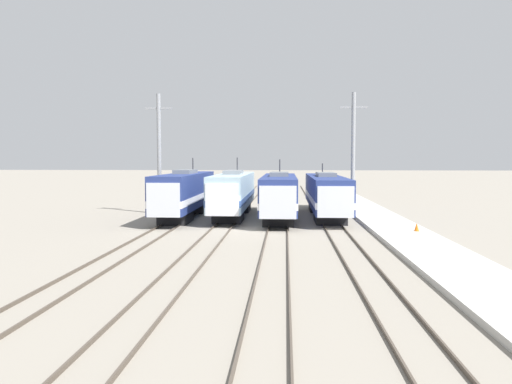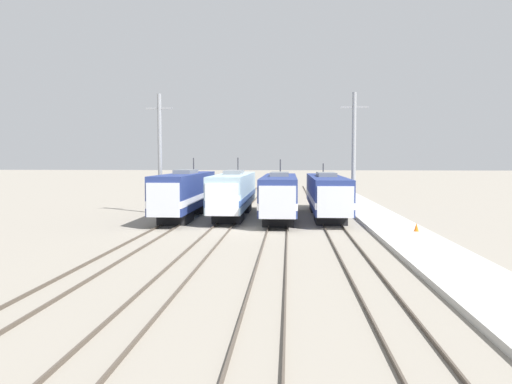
{
  "view_description": "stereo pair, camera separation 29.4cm",
  "coord_description": "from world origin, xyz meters",
  "views": [
    {
      "loc": [
        2.66,
        -36.99,
        5.26
      ],
      "look_at": [
        0.29,
        3.16,
        2.61
      ],
      "focal_mm": 35.0,
      "sensor_mm": 36.0,
      "label": 1
    },
    {
      "loc": [
        2.95,
        -36.97,
        5.26
      ],
      "look_at": [
        0.29,
        3.16,
        2.61
      ],
      "focal_mm": 35.0,
      "sensor_mm": 36.0,
      "label": 2
    }
  ],
  "objects": [
    {
      "name": "locomotive_far_right",
      "position": [
        6.37,
        8.72,
        2.09
      ],
      "size": [
        2.96,
        18.82,
        4.84
      ],
      "color": "black",
      "rests_on": "ground_plane"
    },
    {
      "name": "platform",
      "position": [
        10.81,
        0.0,
        0.15
      ],
      "size": [
        4.0,
        120.0,
        0.29
      ],
      "color": "#B7B5AD",
      "rests_on": "ground_plane"
    },
    {
      "name": "traffic_cone",
      "position": [
        11.74,
        -2.19,
        0.58
      ],
      "size": [
        0.33,
        0.33,
        0.57
      ],
      "color": "orange",
      "rests_on": "platform"
    },
    {
      "name": "rail_pair_center_left",
      "position": [
        -2.12,
        0.0,
        0.07
      ],
      "size": [
        1.51,
        120.0,
        0.15
      ],
      "color": "#4C4238",
      "rests_on": "ground_plane"
    },
    {
      "name": "locomotive_far_left",
      "position": [
        -6.37,
        7.19,
        2.22
      ],
      "size": [
        2.77,
        16.75,
        5.38
      ],
      "color": "black",
      "rests_on": "ground_plane"
    },
    {
      "name": "locomotive_center_right",
      "position": [
        2.12,
        6.5,
        2.13
      ],
      "size": [
        2.95,
        16.62,
        5.24
      ],
      "color": "black",
      "rests_on": "ground_plane"
    },
    {
      "name": "catenary_tower_left",
      "position": [
        -9.43,
        10.26,
        5.89
      ],
      "size": [
        2.58,
        0.39,
        11.47
      ],
      "color": "gray",
      "rests_on": "ground_plane"
    },
    {
      "name": "rail_pair_center_right",
      "position": [
        2.12,
        0.0,
        0.07
      ],
      "size": [
        1.51,
        120.0,
        0.15
      ],
      "color": "#4C4238",
      "rests_on": "ground_plane"
    },
    {
      "name": "catenary_tower_right",
      "position": [
        8.98,
        10.26,
        5.89
      ],
      "size": [
        2.58,
        0.39,
        11.47
      ],
      "color": "gray",
      "rests_on": "ground_plane"
    },
    {
      "name": "ground_plane",
      "position": [
        0.0,
        0.0,
        0.0
      ],
      "size": [
        400.0,
        400.0,
        0.0
      ],
      "primitive_type": "plane",
      "color": "gray"
    },
    {
      "name": "rail_pair_far_right",
      "position": [
        6.37,
        0.0,
        0.07
      ],
      "size": [
        1.51,
        120.0,
        0.15
      ],
      "color": "#4C4238",
      "rests_on": "ground_plane"
    },
    {
      "name": "locomotive_center_left",
      "position": [
        -2.12,
        8.22,
        2.18
      ],
      "size": [
        2.82,
        16.82,
        5.42
      ],
      "color": "#232326",
      "rests_on": "ground_plane"
    },
    {
      "name": "rail_pair_far_left",
      "position": [
        -6.37,
        0.0,
        0.07
      ],
      "size": [
        1.51,
        120.0,
        0.15
      ],
      "color": "#4C4238",
      "rests_on": "ground_plane"
    }
  ]
}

